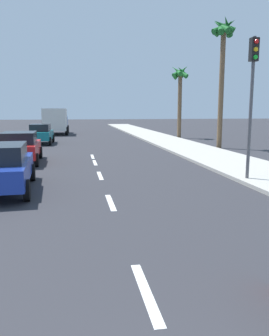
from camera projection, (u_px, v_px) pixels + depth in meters
ground_plane at (92, 155)px, 20.43m from camera, size 160.00×160.00×0.00m
sidewalk_strip at (190, 148)px, 23.49m from camera, size 3.60×80.00×0.14m
lane_stripe_1 at (146, 292)px, 5.11m from camera, size 0.16×1.80×0.01m
lane_stripe_2 at (111, 202)px, 10.04m from camera, size 0.16×1.80×0.01m
lane_stripe_3 at (100, 176)px, 14.13m from camera, size 0.16×1.80×0.01m
lane_stripe_4 at (95, 163)px, 17.61m from camera, size 0.16×1.80×0.01m
lane_stripe_5 at (92, 157)px, 19.88m from camera, size 0.16×1.80×0.01m
parked_car_red at (20, 146)px, 17.40m from camera, size 2.09×4.34×1.57m
parked_car_teal at (41, 133)px, 27.12m from camera, size 1.90×3.89×1.57m
delivery_truck at (56, 121)px, 37.83m from camera, size 2.73×6.27×2.80m
palm_tree_far at (223, 45)px, 23.12m from camera, size 1.75×1.95×8.87m
palm_tree_distant at (180, 83)px, 32.19m from camera, size 1.82×1.84×6.88m
traffic_signal at (252, 83)px, 12.34m from camera, size 0.28×0.33×5.20m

